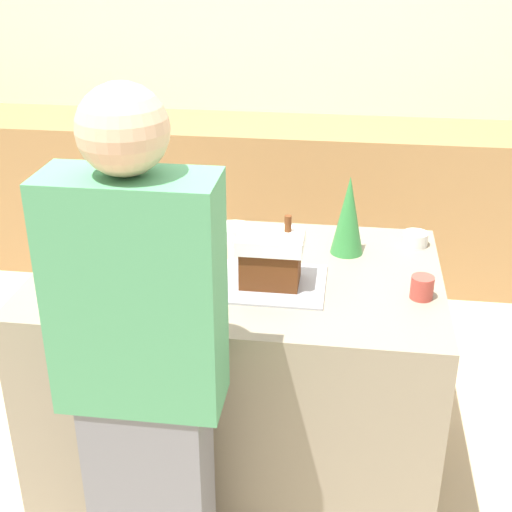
% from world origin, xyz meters
% --- Properties ---
extents(ground_plane, '(12.00, 12.00, 0.00)m').
position_xyz_m(ground_plane, '(0.00, 0.00, 0.00)').
color(ground_plane, '#C6B28E').
extents(wall_back, '(8.00, 0.05, 2.60)m').
position_xyz_m(wall_back, '(0.00, 2.22, 1.30)').
color(wall_back, beige).
rests_on(wall_back, ground_plane).
extents(back_cabinet_block, '(6.00, 0.60, 0.94)m').
position_xyz_m(back_cabinet_block, '(0.00, 1.89, 0.47)').
color(back_cabinet_block, '#9E7547').
rests_on(back_cabinet_block, ground_plane).
extents(kitchen_island, '(1.44, 0.92, 0.92)m').
position_xyz_m(kitchen_island, '(0.00, 0.00, 0.46)').
color(kitchen_island, gray).
rests_on(kitchen_island, ground_plane).
extents(baking_tray, '(0.38, 0.32, 0.01)m').
position_xyz_m(baking_tray, '(0.13, -0.09, 0.92)').
color(baking_tray, '#9E9EA8').
rests_on(baking_tray, kitchen_island).
extents(gingerbread_house, '(0.22, 0.17, 0.24)m').
position_xyz_m(gingerbread_house, '(0.13, -0.09, 1.02)').
color(gingerbread_house, '#5B2D14').
rests_on(gingerbread_house, baking_tray).
extents(decorative_tree, '(0.12, 0.12, 0.30)m').
position_xyz_m(decorative_tree, '(0.38, 0.20, 1.07)').
color(decorative_tree, '#33843D').
rests_on(decorative_tree, kitchen_island).
extents(candy_bowl_center_rear, '(0.10, 0.10, 0.05)m').
position_xyz_m(candy_bowl_center_rear, '(0.64, 0.31, 0.95)').
color(candy_bowl_center_rear, silver).
rests_on(candy_bowl_center_rear, kitchen_island).
extents(candy_bowl_behind_tray, '(0.10, 0.10, 0.04)m').
position_xyz_m(candy_bowl_behind_tray, '(-0.24, -0.01, 0.94)').
color(candy_bowl_behind_tray, silver).
rests_on(candy_bowl_behind_tray, kitchen_island).
extents(candy_bowl_near_tray_left, '(0.13, 0.13, 0.04)m').
position_xyz_m(candy_bowl_near_tray_left, '(-0.06, 0.30, 0.94)').
color(candy_bowl_near_tray_left, white).
rests_on(candy_bowl_near_tray_left, kitchen_island).
extents(candy_bowl_far_right, '(0.13, 0.13, 0.04)m').
position_xyz_m(candy_bowl_far_right, '(-0.59, 0.06, 0.94)').
color(candy_bowl_far_right, white).
rests_on(candy_bowl_far_right, kitchen_island).
extents(cookbook, '(0.19, 0.15, 0.02)m').
position_xyz_m(cookbook, '(-0.45, 0.25, 0.93)').
color(cookbook, '#3F598C').
rests_on(cookbook, kitchen_island).
extents(mug, '(0.08, 0.08, 0.08)m').
position_xyz_m(mug, '(0.63, -0.12, 0.96)').
color(mug, '#B24238').
rests_on(mug, kitchen_island).
extents(person, '(0.45, 0.57, 1.72)m').
position_xyz_m(person, '(-0.16, -0.67, 0.89)').
color(person, slate).
rests_on(person, ground_plane).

